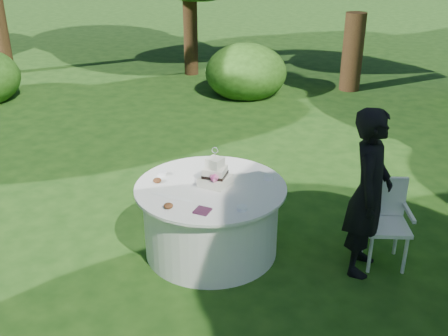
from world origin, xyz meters
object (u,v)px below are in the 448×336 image
(napkins, at_px, (202,211))
(cake, at_px, (215,175))
(guest, at_px, (369,193))
(table, at_px, (211,218))
(chair, at_px, (385,215))

(napkins, height_order, cake, cake)
(napkins, xyz_separation_m, guest, (1.37, 0.84, 0.08))
(guest, bearing_deg, cake, 99.11)
(guest, distance_m, table, 1.63)
(table, xyz_separation_m, chair, (1.69, 0.56, 0.13))
(cake, bearing_deg, chair, 17.38)
(guest, distance_m, chair, 0.45)
(guest, xyz_separation_m, table, (-1.53, -0.32, -0.47))
(chair, bearing_deg, guest, -124.08)
(cake, distance_m, chair, 1.78)
(napkins, height_order, chair, chair)
(guest, relative_size, chair, 1.91)
(napkins, xyz_separation_m, table, (-0.16, 0.51, -0.39))
(napkins, bearing_deg, table, 106.87)
(table, distance_m, chair, 1.79)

